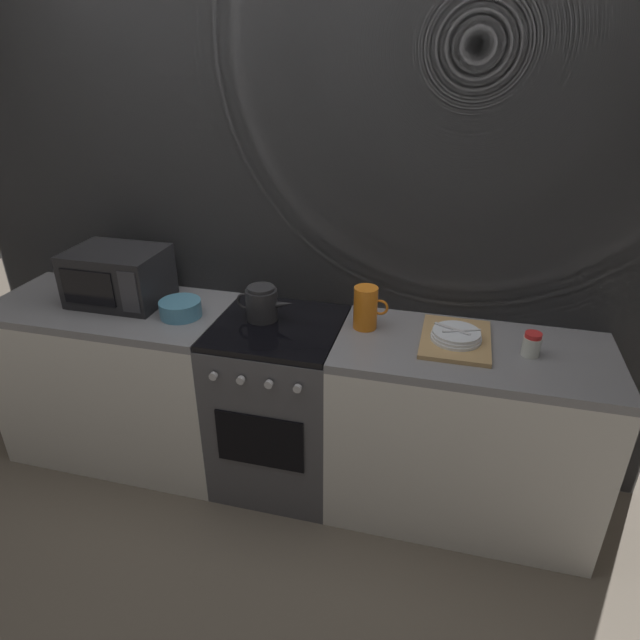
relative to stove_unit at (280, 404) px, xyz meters
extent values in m
plane|color=#6B6054|center=(0.00, 0.00, -0.45)|extent=(8.00, 8.00, 0.00)
cube|color=gray|center=(0.00, 0.33, 0.75)|extent=(3.60, 0.05, 2.40)
cube|color=#BCBCC1|center=(0.00, 0.30, 0.75)|extent=(3.58, 0.01, 2.39)
cube|color=silver|center=(-0.90, 0.00, -0.02)|extent=(1.20, 0.60, 0.86)
cube|color=gray|center=(-0.90, 0.00, 0.43)|extent=(1.20, 0.60, 0.04)
cube|color=#4C4C51|center=(0.00, 0.00, -0.01)|extent=(0.60, 0.60, 0.87)
cube|color=black|center=(0.00, 0.00, 0.44)|extent=(0.59, 0.59, 0.03)
cube|color=black|center=(0.00, -0.30, 0.00)|extent=(0.42, 0.01, 0.28)
cylinder|color=#B7B7BC|center=(-0.19, -0.32, 0.33)|extent=(0.04, 0.02, 0.04)
cylinder|color=#B7B7BC|center=(-0.06, -0.32, 0.33)|extent=(0.04, 0.02, 0.04)
cylinder|color=#B7B7BC|center=(0.06, -0.32, 0.33)|extent=(0.04, 0.02, 0.04)
cylinder|color=#B7B7BC|center=(0.19, -0.32, 0.33)|extent=(0.04, 0.02, 0.04)
cube|color=silver|center=(0.90, 0.00, -0.02)|extent=(1.20, 0.60, 0.86)
cube|color=gray|center=(0.90, 0.00, 0.43)|extent=(1.20, 0.60, 0.04)
cube|color=black|center=(-0.86, 0.06, 0.59)|extent=(0.46, 0.34, 0.27)
cube|color=black|center=(-0.91, -0.11, 0.59)|extent=(0.28, 0.01, 0.17)
cube|color=#333338|center=(-0.69, -0.11, 0.59)|extent=(0.09, 0.01, 0.21)
cylinder|color=#262628|center=(-0.09, 0.04, 0.53)|extent=(0.15, 0.15, 0.15)
cylinder|color=#262628|center=(-0.09, 0.04, 0.61)|extent=(0.13, 0.13, 0.02)
cone|color=#262628|center=(0.02, 0.04, 0.54)|extent=(0.10, 0.04, 0.05)
torus|color=#262628|center=(-0.17, 0.04, 0.53)|extent=(0.08, 0.01, 0.08)
cylinder|color=teal|center=(-0.48, -0.03, 0.49)|extent=(0.20, 0.20, 0.08)
cylinder|color=orange|center=(0.40, 0.08, 0.55)|extent=(0.11, 0.11, 0.20)
torus|color=orange|center=(0.47, 0.08, 0.56)|extent=(0.08, 0.01, 0.08)
cube|color=tan|center=(0.81, 0.04, 0.46)|extent=(0.30, 0.40, 0.02)
cylinder|color=silver|center=(0.81, 0.02, 0.48)|extent=(0.22, 0.22, 0.01)
cylinder|color=silver|center=(0.81, 0.02, 0.49)|extent=(0.21, 0.21, 0.01)
cylinder|color=silver|center=(0.81, 0.02, 0.51)|extent=(0.21, 0.21, 0.01)
cylinder|color=silver|center=(0.83, 0.02, 0.52)|extent=(0.16, 0.07, 0.01)
cube|color=silver|center=(0.79, 0.03, 0.52)|extent=(0.16, 0.09, 0.00)
cylinder|color=silver|center=(1.12, 0.00, 0.49)|extent=(0.08, 0.08, 0.08)
cylinder|color=red|center=(1.12, 0.00, 0.55)|extent=(0.07, 0.07, 0.02)
camera|label=1|loc=(0.77, -2.15, 1.62)|focal=30.70mm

